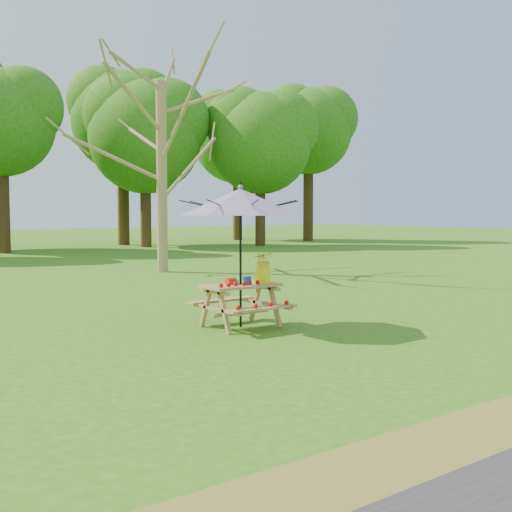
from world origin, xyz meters
TOP-DOWN VIEW (x-y plane):
  - ground at (0.00, 0.00)m, footprint 120.00×120.00m
  - bare_tree at (6.86, 11.26)m, footprint 7.38×7.38m
  - picnic_table at (3.40, 2.43)m, footprint 1.20×1.32m
  - patio_umbrella at (3.40, 2.43)m, footprint 2.47×2.47m
  - produce_bins at (3.37, 2.44)m, footprint 0.31×0.39m
  - tomatoes_row at (3.25, 2.25)m, footprint 0.77×0.13m
  - flower_bucket at (3.83, 2.40)m, footprint 0.39×0.36m

SIDE VIEW (x-z plane):
  - ground at x=0.00m, z-range 0.00..0.00m
  - picnic_table at x=3.40m, z-range -0.01..0.66m
  - tomatoes_row at x=3.25m, z-range 0.67..0.74m
  - produce_bins at x=3.37m, z-range 0.66..0.79m
  - flower_bucket at x=3.83m, z-range 0.69..1.24m
  - patio_umbrella at x=3.40m, z-range 0.82..3.07m
  - bare_tree at x=6.86m, z-range 1.39..14.40m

